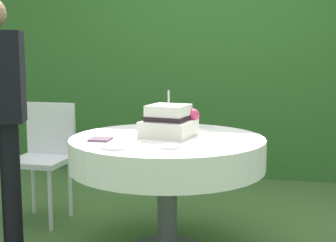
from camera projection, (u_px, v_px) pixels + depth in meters
foliage_hedge at (210, 48)px, 5.02m from camera, size 6.84×0.64×2.67m
cake_table at (167, 154)px, 2.94m from camera, size 1.22×1.22×0.75m
wedding_cake at (170, 122)px, 2.95m from camera, size 0.36×0.35×0.29m
serving_plate_near at (115, 147)px, 2.58m from camera, size 0.15×0.15×0.01m
serving_plate_far at (170, 147)px, 2.59m from camera, size 0.12×0.12×0.01m
serving_plate_left at (205, 128)px, 3.26m from camera, size 0.12×0.12×0.01m
napkin_stack at (101, 139)px, 2.82m from camera, size 0.12×0.12×0.01m
garden_chair at (45, 150)px, 3.58m from camera, size 0.42×0.42×0.89m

